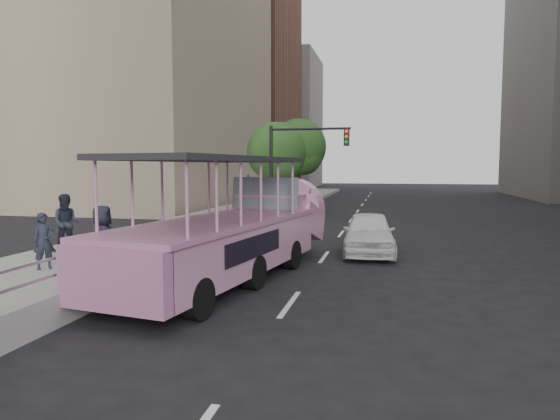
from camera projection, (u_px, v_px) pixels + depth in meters
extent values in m
plane|color=black|center=(268.00, 282.00, 13.41)|extent=(160.00, 160.00, 0.00)
cube|color=#9F9F9A|center=(203.00, 227.00, 24.36)|extent=(5.50, 80.00, 0.30)
cube|color=#9D9D98|center=(188.00, 248.00, 15.99)|extent=(0.24, 30.00, 0.36)
cylinder|color=#9F9FA4|center=(71.00, 270.00, 10.10)|extent=(0.07, 0.07, 0.70)
cylinder|color=#9F9FA4|center=(123.00, 253.00, 12.05)|extent=(0.07, 0.07, 0.70)
cylinder|color=#9F9FA4|center=(160.00, 241.00, 13.99)|extent=(0.07, 0.07, 0.70)
cylinder|color=#9F9FA4|center=(188.00, 232.00, 15.94)|extent=(0.07, 0.07, 0.70)
cylinder|color=#9F9FA4|center=(210.00, 225.00, 17.88)|extent=(0.07, 0.07, 0.70)
cylinder|color=#9F9FA4|center=(228.00, 219.00, 19.83)|extent=(0.07, 0.07, 0.70)
cylinder|color=#9F9FA4|center=(242.00, 214.00, 21.78)|extent=(0.07, 0.07, 0.70)
cylinder|color=#9F9FA4|center=(254.00, 210.00, 23.72)|extent=(0.07, 0.07, 0.70)
cylinder|color=#9F9FA4|center=(265.00, 207.00, 25.67)|extent=(0.07, 0.07, 0.70)
cylinder|color=#9F9FA4|center=(188.00, 232.00, 15.94)|extent=(0.06, 22.00, 0.06)
cylinder|color=#9F9FA4|center=(188.00, 222.00, 15.91)|extent=(0.06, 22.00, 0.06)
cylinder|color=black|center=(113.00, 289.00, 10.84)|extent=(0.48, 0.92, 0.87)
cylinder|color=black|center=(198.00, 299.00, 10.05)|extent=(0.48, 0.92, 0.87)
cylinder|color=black|center=(182.00, 266.00, 13.35)|extent=(0.48, 0.92, 0.87)
cylinder|color=black|center=(254.00, 272.00, 12.57)|extent=(0.48, 0.92, 0.87)
cylinder|color=black|center=(229.00, 250.00, 15.87)|extent=(0.48, 0.92, 0.87)
cylinder|color=black|center=(291.00, 255.00, 15.08)|extent=(0.48, 0.92, 0.87)
cube|color=#C07AA1|center=(220.00, 247.00, 13.09)|extent=(3.67, 8.24, 1.21)
cube|color=#C07AA1|center=(284.00, 220.00, 17.38)|extent=(2.68, 2.42, 1.51)
cylinder|color=#C07AA1|center=(292.00, 210.00, 18.11)|extent=(2.36, 1.04, 2.28)
cube|color=#A7618D|center=(114.00, 280.00, 9.28)|extent=(2.45, 0.73, 1.21)
cube|color=#A7618D|center=(220.00, 222.00, 13.03)|extent=(3.83, 8.54, 0.12)
cube|color=black|center=(212.00, 159.00, 12.53)|extent=(3.57, 6.73, 0.14)
cube|color=#8D9FA7|center=(265.00, 193.00, 15.72)|extent=(2.23, 0.56, 1.02)
cube|color=#C07AA1|center=(270.00, 202.00, 16.15)|extent=(2.26, 1.30, 0.48)
imported|color=white|center=(369.00, 233.00, 17.68)|extent=(2.01, 4.46, 1.49)
imported|color=#222432|center=(44.00, 241.00, 13.57)|extent=(0.64, 0.67, 1.55)
imported|color=#222432|center=(67.00, 223.00, 16.29)|extent=(1.17, 1.10, 1.91)
imported|color=#222432|center=(103.00, 241.00, 12.59)|extent=(0.79, 1.01, 1.82)
cylinder|color=black|center=(248.00, 209.00, 21.87)|extent=(0.08, 0.08, 2.49)
cube|color=#0C0C59|center=(248.00, 185.00, 21.78)|extent=(0.11, 0.61, 0.90)
cube|color=white|center=(249.00, 185.00, 21.77)|extent=(0.07, 0.40, 0.55)
cylinder|color=black|center=(271.00, 176.00, 25.97)|extent=(0.18, 0.18, 5.20)
cylinder|color=black|center=(309.00, 129.00, 25.33)|extent=(4.20, 0.12, 0.12)
cube|color=black|center=(347.00, 137.00, 24.96)|extent=(0.28, 0.22, 0.85)
sphere|color=red|center=(347.00, 131.00, 24.81)|extent=(0.16, 0.16, 0.16)
cylinder|color=#332417|center=(277.00, 193.00, 29.57)|extent=(0.22, 0.22, 3.08)
sphere|color=#2B5120|center=(277.00, 152.00, 29.36)|extent=(3.52, 3.52, 3.52)
sphere|color=#2B5120|center=(282.00, 161.00, 29.03)|extent=(2.42, 2.42, 2.42)
cylinder|color=#332417|center=(298.00, 186.00, 35.35)|extent=(0.22, 0.22, 3.47)
sphere|color=#2B5120|center=(298.00, 147.00, 35.11)|extent=(3.97, 3.97, 3.97)
sphere|color=#2B5120|center=(303.00, 156.00, 34.79)|extent=(2.73, 2.73, 2.73)
cube|color=brown|center=(220.00, 88.00, 62.84)|extent=(18.00, 16.00, 26.00)
cube|color=slate|center=(266.00, 122.00, 78.23)|extent=(16.00, 14.00, 20.00)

